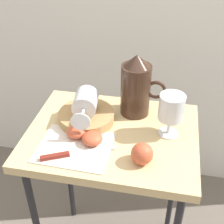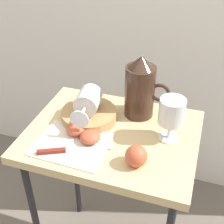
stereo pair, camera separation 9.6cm
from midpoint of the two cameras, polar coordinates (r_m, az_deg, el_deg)
table at (r=1.06m, az=-2.61°, el=-7.20°), size 0.55×0.43×0.71m
linen_napkin at (r=0.96m, az=-9.73°, el=-6.51°), size 0.22×0.19×0.00m
basket_tray at (r=1.05m, az=-7.33°, el=-0.97°), size 0.19×0.19×0.03m
pitcher at (r=1.05m, az=1.80°, el=3.99°), size 0.15×0.10×0.22m
wine_glass_upright at (r=0.95m, az=8.04°, el=0.37°), size 0.08×0.08×0.14m
wine_glass_tipped_near at (r=1.02m, az=-7.62°, el=1.59°), size 0.09×0.16×0.08m
apple_half_left at (r=0.99m, az=-9.33°, el=-3.64°), size 0.06×0.06×0.04m
apple_half_right at (r=0.95m, az=-6.57°, el=-4.95°), size 0.06×0.06×0.04m
apple_whole at (r=0.88m, az=2.45°, el=-7.80°), size 0.06×0.06×0.06m
knife at (r=0.93m, az=-11.24°, el=-7.80°), size 0.21×0.11×0.01m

